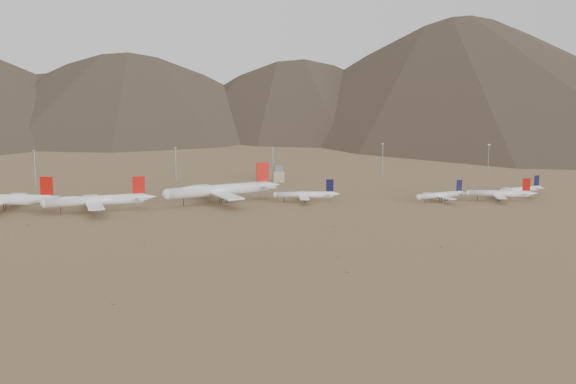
{
  "coord_description": "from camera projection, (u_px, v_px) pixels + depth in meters",
  "views": [
    {
      "loc": [
        -39.83,
        -402.07,
        79.68
      ],
      "look_at": [
        23.97,
        30.0,
        7.23
      ],
      "focal_mm": 45.0,
      "sensor_mm": 36.0,
      "label": 1
    }
  ],
  "objects": [
    {
      "name": "widebody_east",
      "position": [
        219.0,
        190.0,
        445.09
      ],
      "size": [
        75.64,
        60.35,
        23.47
      ],
      "rotation": [
        0.0,
        0.0,
        0.34
      ],
      "color": "white",
      "rests_on": "ground"
    },
    {
      "name": "control_tower",
      "position": [
        278.0,
        175.0,
        531.74
      ],
      "size": [
        8.0,
        8.0,
        12.0
      ],
      "color": "tan",
      "rests_on": "ground"
    },
    {
      "name": "mast_west",
      "position": [
        176.0,
        163.0,
        529.47
      ],
      "size": [
        2.0,
        0.6,
        25.7
      ],
      "color": "gray",
      "rests_on": "ground"
    },
    {
      "name": "ground",
      "position": [
        254.0,
        214.0,
        411.18
      ],
      "size": [
        3000.0,
        3000.0,
        0.0
      ],
      "primitive_type": "plane",
      "color": "olive",
      "rests_on": "ground"
    },
    {
      "name": "narrowbody_d",
      "position": [
        521.0,
        190.0,
        471.71
      ],
      "size": [
        36.55,
        27.23,
        12.52
      ],
      "rotation": [
        0.0,
        0.0,
        0.32
      ],
      "color": "white",
      "rests_on": "ground"
    },
    {
      "name": "mast_far_west",
      "position": [
        35.0,
        166.0,
        509.98
      ],
      "size": [
        2.0,
        0.6,
        25.7
      ],
      "color": "gray",
      "rests_on": "ground"
    },
    {
      "name": "widebody_centre",
      "position": [
        95.0,
        200.0,
        416.45
      ],
      "size": [
        65.17,
        51.01,
        19.56
      ],
      "rotation": [
        0.0,
        0.0,
        0.19
      ],
      "color": "white",
      "rests_on": "ground"
    },
    {
      "name": "mast_centre",
      "position": [
        273.0,
        163.0,
        528.2
      ],
      "size": [
        2.0,
        0.6,
        25.7
      ],
      "color": "gray",
      "rests_on": "ground"
    },
    {
      "name": "widebody_west",
      "position": [
        3.0,
        199.0,
        417.69
      ],
      "size": [
        68.57,
        53.77,
        20.62
      ],
      "rotation": [
        0.0,
        0.0,
        -0.2
      ],
      "color": "white",
      "rests_on": "ground"
    },
    {
      "name": "narrowbody_b",
      "position": [
        441.0,
        195.0,
        450.44
      ],
      "size": [
        37.56,
        27.88,
        12.78
      ],
      "rotation": [
        0.0,
        0.0,
        0.3
      ],
      "color": "white",
      "rests_on": "ground"
    },
    {
      "name": "narrowbody_a",
      "position": [
        306.0,
        195.0,
        449.15
      ],
      "size": [
        42.44,
        30.57,
        14.0
      ],
      "rotation": [
        0.0,
        0.0,
        -0.08
      ],
      "color": "white",
      "rests_on": "ground"
    },
    {
      "name": "mountain_ridge",
      "position": [
        202.0,
        32.0,
        1264.97
      ],
      "size": [
        4400.0,
        1000.0,
        300.0
      ],
      "color": "#46382A",
      "rests_on": "ground"
    },
    {
      "name": "mast_far_east",
      "position": [
        488.0,
        159.0,
        552.35
      ],
      "size": [
        2.0,
        0.6,
        25.7
      ],
      "color": "gray",
      "rests_on": "ground"
    },
    {
      "name": "desert_scrub",
      "position": [
        229.0,
        244.0,
        338.0
      ],
      "size": [
        436.79,
        151.33,
        0.75
      ],
      "color": "olive",
      "rests_on": "ground"
    },
    {
      "name": "mast_east",
      "position": [
        382.0,
        158.0,
        559.18
      ],
      "size": [
        2.0,
        0.6,
        25.7
      ],
      "color": "gray",
      "rests_on": "ground"
    },
    {
      "name": "narrowbody_c",
      "position": [
        500.0,
        194.0,
        452.19
      ],
      "size": [
        43.62,
        32.07,
        14.62
      ],
      "rotation": [
        0.0,
        0.0,
        -0.23
      ],
      "color": "white",
      "rests_on": "ground"
    }
  ]
}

